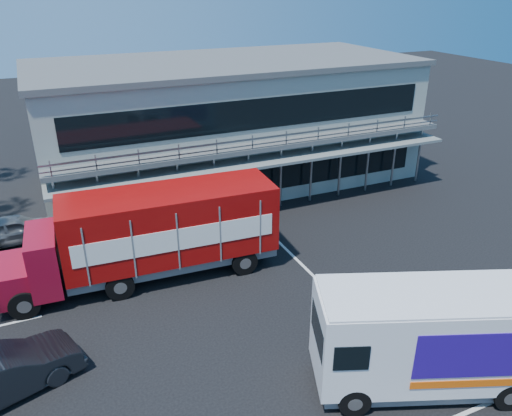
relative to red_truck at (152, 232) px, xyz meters
name	(u,v)px	position (x,y,z in m)	size (l,w,h in m)	color
ground	(298,318)	(4.13, -5.04, -2.08)	(120.00, 120.00, 0.00)	black
building	(227,121)	(7.13, 9.90, 1.57)	(22.40, 12.00, 7.30)	#979E91
red_truck	(152,232)	(0.00, 0.00, 0.00)	(11.37, 3.25, 3.79)	maroon
white_van	(432,338)	(6.13, -9.63, -0.29)	(7.33, 4.74, 3.39)	silver
parked_car_b	(2,374)	(-5.78, -4.77, -1.32)	(1.62, 4.64, 1.53)	black
parked_car_e	(16,229)	(-5.37, 5.76, -1.40)	(1.61, 3.99, 1.36)	slate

